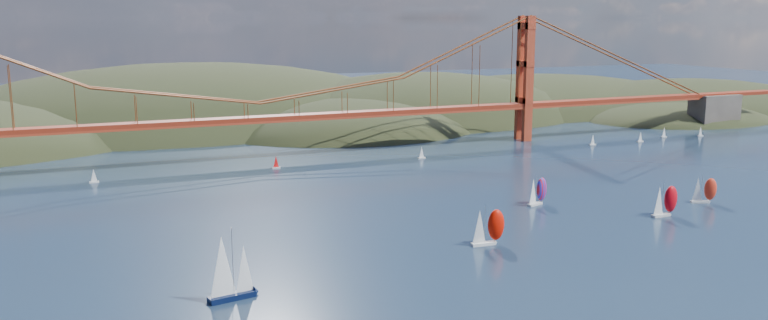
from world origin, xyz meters
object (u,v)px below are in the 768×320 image
Objects in this scene: racer_0 at (487,226)px; racer_1 at (665,200)px; racer_2 at (704,190)px; racer_rwb at (537,191)px; sloop_navy at (229,268)px.

racer_0 is 1.03× the size of racer_1.
racer_2 is 0.95× the size of racer_rwb.
racer_2 is (145.20, 23.03, -2.37)m from sloop_navy.
racer_1 is (58.80, 4.03, -0.14)m from racer_0.
racer_0 is 44.28m from racer_rwb.
racer_2 is at bearing -1.61° from sloop_navy.
sloop_navy reaches higher than racer_1.
racer_0 is (64.57, 11.68, -1.74)m from sloop_navy.
sloop_navy reaches higher than racer_2.
racer_0 is at bearing -0.37° from sloop_navy.
racer_2 is at bearing 16.50° from racer_1.
racer_2 is (80.63, 11.35, -0.63)m from racer_0.
racer_1 is 1.12× the size of racer_2.
sloop_navy is at bearing -165.83° from racer_0.
racer_1 is 1.07× the size of racer_rwb.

